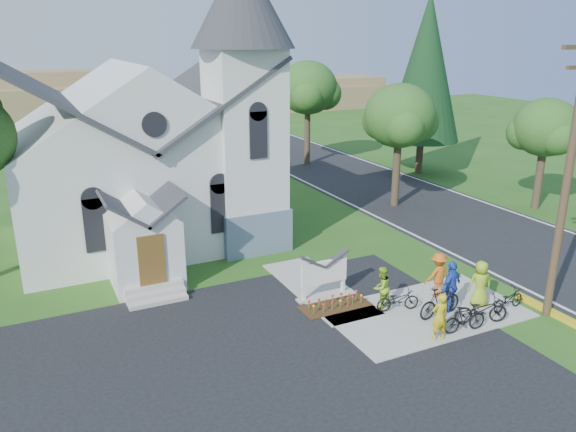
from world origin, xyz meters
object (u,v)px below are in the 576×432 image
bike_1 (440,302)px  bike_4 (508,300)px  cyclist_1 (381,287)px  cyclist_4 (480,284)px  church_sign (324,273)px  cyclist_3 (438,275)px  bike_2 (481,310)px  utility_pole (571,167)px  bike_0 (398,300)px  bike_3 (465,319)px  cyclist_2 (451,286)px  cyclist_0 (440,317)px

bike_1 → bike_4: bike_1 is taller
cyclist_1 → bike_1: (1.48, -1.49, -0.23)m
cyclist_4 → bike_1: bearing=21.5°
church_sign → cyclist_3: size_ratio=1.26×
bike_2 → cyclist_4: (0.90, 1.02, 0.38)m
cyclist_1 → utility_pole: bearing=134.1°
bike_4 → cyclist_3: bearing=30.8°
utility_pole → bike_0: size_ratio=6.28×
bike_3 → bike_0: bearing=33.0°
church_sign → cyclist_4: bearing=-33.5°
cyclist_4 → bike_4: bearing=154.5°
utility_pole → cyclist_3: size_ratio=5.72×
cyclist_1 → bike_2: (2.43, -2.47, -0.29)m
utility_pole → bike_0: 7.28m
church_sign → utility_pole: size_ratio=0.22×
bike_0 → cyclist_3: size_ratio=0.91×
utility_pole → bike_2: utility_pole is taller
bike_3 → bike_4: bearing=-70.9°
bike_0 → cyclist_2: cyclist_2 is taller
cyclist_2 → cyclist_3: bearing=-129.1°
cyclist_1 → bike_1: size_ratio=0.84×
church_sign → cyclist_4: (4.76, -3.14, -0.10)m
bike_0 → bike_2: bike_2 is taller
bike_1 → cyclist_2: (0.60, 0.17, 0.40)m
bike_4 → cyclist_4: bearing=37.3°
utility_pole → bike_3: size_ratio=6.27×
cyclist_2 → cyclist_3: size_ratio=1.10×
utility_pole → cyclist_0: size_ratio=6.13×
bike_0 → cyclist_4: bearing=-95.2°
bike_0 → cyclist_3: cyclist_3 is taller
bike_0 → bike_4: bearing=-101.8°
cyclist_1 → cyclist_0: bearing=82.8°
bike_0 → bike_2: bearing=-121.4°
cyclist_0 → bike_2: bearing=-165.0°
bike_2 → bike_4: (1.60, 0.30, -0.09)m
cyclist_3 → bike_3: cyclist_3 is taller
bike_1 → cyclist_3: cyclist_3 is taller
cyclist_0 → bike_3: size_ratio=1.02×
cyclist_1 → cyclist_4: size_ratio=0.91×
bike_1 → cyclist_4: (1.85, 0.04, 0.31)m
bike_0 → bike_1: 1.47m
church_sign → bike_4: bearing=-35.3°
bike_2 → bike_4: bearing=-60.8°
church_sign → bike_1: bearing=-47.6°
cyclist_0 → cyclist_4: (2.93, 1.26, 0.06)m
church_sign → cyclist_3: 4.32m
church_sign → cyclist_4: cyclist_4 is taller
utility_pole → bike_0: utility_pole is taller
bike_0 → bike_4: 3.99m
bike_0 → bike_4: bike_0 is taller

